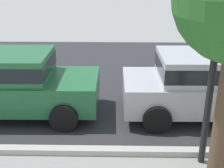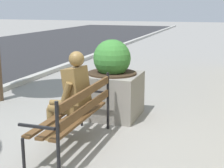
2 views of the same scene
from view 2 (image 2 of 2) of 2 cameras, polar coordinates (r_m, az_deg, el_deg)
The scene contains 4 objects.
ground_plane at distance 5.17m, azimuth -6.91°, elevation -9.67°, with size 80.00×80.00×0.00m, color gray.
park_bench at distance 4.76m, azimuth -5.99°, elevation -4.69°, with size 1.81×0.54×0.95m.
bronze_statue_seated at distance 5.00m, azimuth -7.20°, elevation -2.39°, with size 0.72×0.79×1.37m.
concrete_planter at distance 6.16m, azimuth 0.00°, elevation -0.08°, with size 0.99×0.99×1.41m.
Camera 2 is at (-4.29, -2.10, 1.98)m, focal length 54.39 mm.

